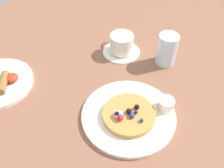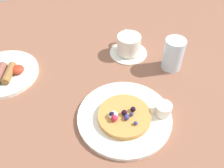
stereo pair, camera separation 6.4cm
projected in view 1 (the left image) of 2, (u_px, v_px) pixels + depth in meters
ground_plane at (99, 110)px, 0.73m from camera, size 2.04×1.55×0.03m
pancake_plate at (129, 115)px, 0.69m from camera, size 0.26×0.26×0.01m
pancake_with_berries at (128, 115)px, 0.67m from camera, size 0.15×0.15×0.03m
syrup_ramekin at (166, 104)px, 0.69m from camera, size 0.05×0.05×0.03m
coffee_saucer at (121, 51)px, 0.89m from camera, size 0.13×0.13×0.01m
coffee_cup at (122, 43)px, 0.87m from camera, size 0.08×0.11×0.06m
water_glass at (167, 50)px, 0.82m from camera, size 0.07×0.07×0.11m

